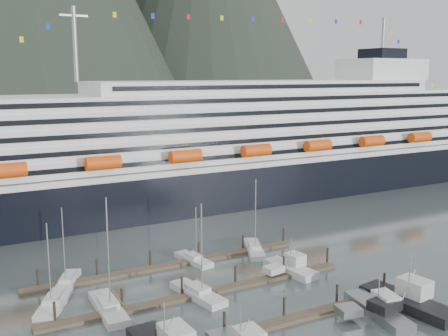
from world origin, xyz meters
The scene contains 14 objects.
ground centered at (0.00, 0.00, 0.00)m, with size 1600.00×1600.00×0.00m, color #414C4C.
cruise_ship centered at (30.03, 54.94, 12.04)m, with size 210.00×30.40×50.30m.
dock_near centered at (-4.93, -9.95, 0.31)m, with size 48.18×2.28×3.20m.
dock_mid centered at (-4.93, 3.05, 0.31)m, with size 48.18×2.28×3.20m.
dock_far centered at (-4.93, 16.05, 0.31)m, with size 48.18×2.28×3.20m.
sailboat_a centered at (-25.25, 9.07, 0.43)m, with size 6.87×9.99×12.97m.
sailboat_b centered at (-18.93, 4.15, 0.46)m, with size 3.24×11.46×16.85m.
sailboat_c centered at (-6.09, 2.74, 0.44)m, with size 4.74×10.95×14.72m.
sailboat_e centered at (-21.88, 16.18, 0.41)m, with size 6.05×9.40×12.94m.
sailboat_f centered at (-0.55, 15.99, 0.39)m, with size 3.95×8.83×10.32m.
sailboat_g centered at (11.49, 15.56, 0.42)m, with size 6.57×10.84×14.18m.
trawler_c centered at (12.57, -14.04, 0.81)m, with size 8.84×12.37×6.09m.
trawler_d centered at (17.84, -14.41, 1.00)m, with size 10.47×14.09×8.19m.
trawler_e centered at (11.25, 4.09, 0.83)m, with size 7.72×10.11×6.29m.
Camera 1 is at (-36.92, -62.12, 32.06)m, focal length 42.00 mm.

